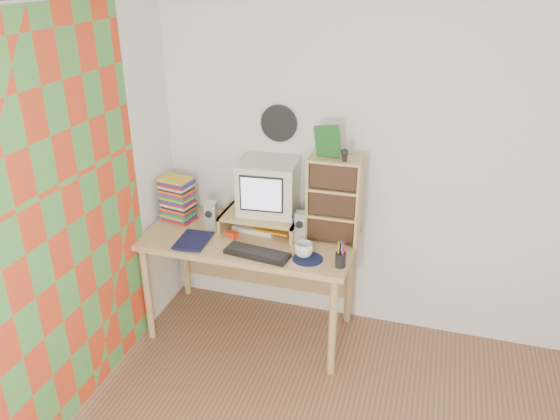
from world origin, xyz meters
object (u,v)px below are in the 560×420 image
Objects in this scene: crt_monitor at (268,188)px; mug at (304,250)px; keyboard at (257,253)px; desk at (253,249)px; cd_rack at (334,200)px; dvd_stack at (177,200)px; diary at (179,237)px.

crt_monitor is 3.19× the size of mug.
desk is at bearing 121.96° from keyboard.
cd_rack is (0.40, 0.35, 0.27)m from keyboard.
desk is 2.50× the size of cd_rack.
mug is at bearing -3.72° from dvd_stack.
cd_rack reaches higher than desk.
diary is at bearing -177.70° from mug.
crt_monitor is at bearing 175.58° from cd_rack.
mug is (0.28, 0.07, 0.03)m from keyboard.
crt_monitor is 0.45m from cd_rack.
crt_monitor reaches higher than desk.
crt_monitor reaches higher than keyboard.
dvd_stack is at bearing -179.47° from crt_monitor.
keyboard is at bearing -7.74° from diary.
desk is at bearing 7.96° from dvd_stack.
desk is 0.45m from crt_monitor.
keyboard is at bearing -139.14° from cd_rack.
dvd_stack is at bearing 162.23° from keyboard.
dvd_stack is at bearing 177.05° from desk.
mug is 0.48× the size of diary.
cd_rack reaches higher than keyboard.
desk is 0.51m from mug.
diary is at bearing -148.07° from desk.
keyboard is at bearing -86.97° from crt_monitor.
diary reaches higher than desk.
keyboard is 0.60m from cd_rack.
cd_rack is at bearing -8.46° from crt_monitor.
crt_monitor is 0.66× the size of cd_rack.
diary is (-0.55, 0.04, 0.01)m from keyboard.
crt_monitor is 0.48m from keyboard.
keyboard is at bearing -165.53° from mug.
dvd_stack reaches higher than keyboard.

